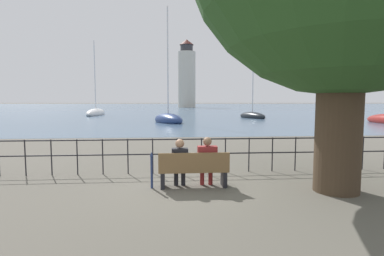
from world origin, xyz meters
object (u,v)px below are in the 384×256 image
at_px(closed_umbrella, 152,168).
at_px(seated_person_left, 180,160).
at_px(seated_person_right, 207,159).
at_px(park_bench, 194,170).
at_px(harbor_lighthouse, 187,76).
at_px(sailboat_2, 252,115).
at_px(sailboat_1, 96,113).
at_px(sailboat_0, 168,119).

bearing_deg(closed_umbrella, seated_person_left, 5.32).
bearing_deg(seated_person_right, park_bench, -167.98).
bearing_deg(closed_umbrella, harbor_lighthouse, 86.05).
relative_size(seated_person_right, sailboat_2, 0.11).
height_order(closed_umbrella, sailboat_1, sailboat_1).
bearing_deg(harbor_lighthouse, seated_person_left, -93.57).
distance_m(sailboat_0, harbor_lighthouse, 80.01).
bearing_deg(sailboat_0, seated_person_left, -112.17).
relative_size(sailboat_2, harbor_lighthouse, 0.45).
bearing_deg(seated_person_left, sailboat_2, 71.02).
bearing_deg(sailboat_0, seated_person_right, -110.49).
bearing_deg(park_bench, sailboat_0, 91.63).
height_order(seated_person_left, sailboat_2, sailboat_2).
height_order(seated_person_left, closed_umbrella, seated_person_left).
bearing_deg(park_bench, sailboat_2, 71.63).
height_order(park_bench, sailboat_0, sailboat_0).
xyz_separation_m(closed_umbrella, sailboat_2, (11.31, 30.91, -0.17)).
xyz_separation_m(seated_person_right, sailboat_0, (-1.01, 23.37, -0.34)).
height_order(seated_person_left, seated_person_right, seated_person_right).
height_order(sailboat_1, harbor_lighthouse, harbor_lighthouse).
xyz_separation_m(park_bench, closed_umbrella, (-1.04, 0.01, 0.08)).
height_order(seated_person_right, sailboat_1, sailboat_1).
xyz_separation_m(park_bench, seated_person_right, (0.34, 0.07, 0.26)).
bearing_deg(seated_person_right, sailboat_1, 106.93).
distance_m(seated_person_left, sailboat_2, 32.63).
bearing_deg(park_bench, seated_person_right, 12.02).
xyz_separation_m(park_bench, sailboat_0, (-0.67, 23.45, -0.08)).
bearing_deg(sailboat_2, closed_umbrella, -128.42).
distance_m(sailboat_0, sailboat_2, 13.25).
distance_m(park_bench, sailboat_2, 32.59).
bearing_deg(sailboat_1, seated_person_right, -72.12).
xyz_separation_m(closed_umbrella, sailboat_1, (-10.96, 40.62, -0.16)).
distance_m(closed_umbrella, sailboat_1, 42.07).
distance_m(park_bench, harbor_lighthouse, 103.17).
height_order(park_bench, harbor_lighthouse, harbor_lighthouse).
bearing_deg(harbor_lighthouse, sailboat_2, -86.61).
relative_size(park_bench, seated_person_left, 1.43).
xyz_separation_m(seated_person_right, sailboat_1, (-12.34, 40.56, -0.34)).
xyz_separation_m(park_bench, sailboat_1, (-12.00, 40.63, -0.08)).
xyz_separation_m(park_bench, sailboat_2, (10.27, 30.93, -0.09)).
relative_size(seated_person_right, sailboat_0, 0.10).
bearing_deg(sailboat_0, sailboat_2, 11.42).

